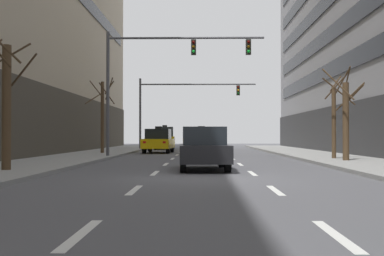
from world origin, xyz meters
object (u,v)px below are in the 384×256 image
at_px(street_tree_1, 335,116).
at_px(street_tree_3, 102,113).
at_px(traffic_signal_1, 177,99).
at_px(car_driving_1, 204,149).
at_px(taxi_driving_2, 159,141).
at_px(taxi_driving_3, 201,140).
at_px(street_tree_0, 346,118).
at_px(taxi_driving_0, 201,142).
at_px(traffic_signal_0, 160,66).
at_px(street_tree_2, 6,101).
at_px(taxi_driving_4, 165,138).

distance_m(street_tree_1, street_tree_3, 14.83).
xyz_separation_m(traffic_signal_1, street_tree_3, (-4.35, -10.02, -1.64)).
bearing_deg(car_driving_1, street_tree_3, 115.61).
xyz_separation_m(taxi_driving_2, taxi_driving_3, (3.06, 5.75, -0.01)).
height_order(car_driving_1, street_tree_0, street_tree_0).
distance_m(taxi_driving_2, taxi_driving_3, 6.51).
distance_m(taxi_driving_3, street_tree_3, 11.60).
bearing_deg(taxi_driving_0, taxi_driving_3, 90.16).
bearing_deg(street_tree_3, traffic_signal_1, 66.53).
xyz_separation_m(taxi_driving_0, street_tree_0, (6.48, -10.15, 1.20)).
xyz_separation_m(taxi_driving_3, traffic_signal_0, (-2.26, -13.89, 4.26)).
bearing_deg(street_tree_2, street_tree_0, 25.86).
bearing_deg(car_driving_1, traffic_signal_1, 95.12).
bearing_deg(taxi_driving_3, street_tree_2, -104.35).
relative_size(taxi_driving_3, street_tree_0, 1.11).
height_order(taxi_driving_0, street_tree_3, street_tree_3).
height_order(traffic_signal_0, traffic_signal_1, traffic_signal_0).
height_order(car_driving_1, taxi_driving_4, taxi_driving_4).
distance_m(street_tree_0, street_tree_1, 1.96).
distance_m(taxi_driving_0, traffic_signal_1, 9.92).
relative_size(taxi_driving_0, street_tree_0, 1.11).
distance_m(taxi_driving_4, street_tree_3, 12.75).
bearing_deg(traffic_signal_1, taxi_driving_4, 119.08).
bearing_deg(street_tree_2, traffic_signal_0, 69.55).
relative_size(taxi_driving_0, street_tree_1, 1.03).
height_order(traffic_signal_0, street_tree_0, traffic_signal_0).
xyz_separation_m(street_tree_1, street_tree_3, (-12.93, 7.24, 0.46)).
distance_m(taxi_driving_0, street_tree_0, 12.11).
bearing_deg(taxi_driving_3, street_tree_1, -68.60).
distance_m(taxi_driving_2, street_tree_3, 5.34).
relative_size(street_tree_2, street_tree_3, 0.99).
bearing_deg(traffic_signal_1, taxi_driving_3, -13.71).
distance_m(taxi_driving_0, street_tree_1, 10.59).
bearing_deg(traffic_signal_0, street_tree_0, -28.81).
bearing_deg(street_tree_2, street_tree_1, 32.32).
bearing_deg(taxi_driving_0, car_driving_1, -89.75).
relative_size(street_tree_0, street_tree_3, 0.85).
bearing_deg(traffic_signal_0, taxi_driving_2, 95.66).
distance_m(taxi_driving_2, taxi_driving_4, 8.48).
bearing_deg(street_tree_1, car_driving_1, -136.20).
bearing_deg(street_tree_1, taxi_driving_0, 128.57).
bearing_deg(street_tree_0, traffic_signal_0, 151.19).
distance_m(taxi_driving_0, street_tree_3, 6.72).
bearing_deg(taxi_driving_2, car_driving_1, -79.64).
xyz_separation_m(car_driving_1, street_tree_2, (-6.47, -1.98, 1.60)).
distance_m(car_driving_1, street_tree_3, 15.05).
relative_size(taxi_driving_2, street_tree_2, 0.97).
distance_m(taxi_driving_3, traffic_signal_0, 14.71).
relative_size(traffic_signal_1, street_tree_0, 2.39).
xyz_separation_m(taxi_driving_4, street_tree_3, (-3.11, -12.25, 1.68)).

